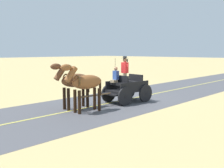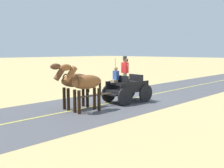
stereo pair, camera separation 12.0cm
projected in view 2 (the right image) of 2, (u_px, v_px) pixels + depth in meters
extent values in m
plane|color=tan|center=(127.00, 100.00, 15.30)|extent=(200.00, 200.00, 0.00)
cube|color=#4C4C51|center=(127.00, 99.00, 15.30)|extent=(5.72, 160.00, 0.01)
cube|color=#DBCC4C|center=(127.00, 99.00, 15.30)|extent=(0.12, 160.00, 0.00)
cube|color=black|center=(127.00, 90.00, 14.47)|extent=(1.41, 2.30, 0.12)
cube|color=black|center=(135.00, 86.00, 14.01)|extent=(0.26, 2.09, 0.44)
cube|color=black|center=(120.00, 84.00, 14.87)|extent=(0.26, 2.09, 0.44)
cube|color=black|center=(110.00, 94.00, 13.69)|extent=(1.10, 0.34, 0.08)
cube|color=black|center=(142.00, 91.00, 15.27)|extent=(0.74, 0.27, 0.06)
cube|color=black|center=(119.00, 84.00, 14.03)|extent=(1.05, 0.46, 0.14)
cube|color=black|center=(122.00, 80.00, 14.12)|extent=(1.02, 0.18, 0.44)
cube|color=black|center=(134.00, 82.00, 14.74)|extent=(1.05, 0.46, 0.14)
cube|color=black|center=(136.00, 78.00, 14.83)|extent=(1.02, 0.18, 0.44)
cylinder|color=black|center=(125.00, 96.00, 13.51)|extent=(0.19, 0.97, 0.96)
cylinder|color=black|center=(125.00, 96.00, 13.51)|extent=(0.14, 0.22, 0.21)
cylinder|color=black|center=(109.00, 93.00, 14.48)|extent=(0.19, 0.97, 0.96)
cylinder|color=black|center=(109.00, 93.00, 14.48)|extent=(0.14, 0.22, 0.21)
cylinder|color=black|center=(146.00, 93.00, 14.50)|extent=(0.19, 0.97, 0.96)
cylinder|color=black|center=(146.00, 93.00, 14.50)|extent=(0.14, 0.22, 0.21)
cylinder|color=black|center=(129.00, 91.00, 15.48)|extent=(0.19, 0.97, 0.96)
cylinder|color=black|center=(129.00, 91.00, 15.48)|extent=(0.14, 0.22, 0.21)
cylinder|color=brown|center=(95.00, 95.00, 13.05)|extent=(0.26, 2.00, 0.07)
cylinder|color=black|center=(115.00, 70.00, 14.17)|extent=(0.02, 0.02, 1.30)
cylinder|color=#998466|center=(125.00, 81.00, 14.08)|extent=(0.22, 0.22, 0.90)
cube|color=red|center=(125.00, 68.00, 13.99)|extent=(0.36, 0.25, 0.56)
sphere|color=#9E7051|center=(125.00, 60.00, 13.94)|extent=(0.22, 0.22, 0.22)
cylinder|color=black|center=(125.00, 58.00, 13.93)|extent=(0.36, 0.36, 0.01)
cylinder|color=black|center=(125.00, 57.00, 13.92)|extent=(0.20, 0.20, 0.10)
cylinder|color=red|center=(127.00, 64.00, 13.81)|extent=(0.27, 0.10, 0.32)
cube|color=black|center=(127.00, 61.00, 13.73)|extent=(0.03, 0.07, 0.14)
cube|color=#998466|center=(114.00, 81.00, 14.13)|extent=(0.31, 0.35, 0.14)
cube|color=#2D4C99|center=(116.00, 75.00, 14.17)|extent=(0.32, 0.23, 0.48)
sphere|color=#9E7051|center=(116.00, 69.00, 14.12)|extent=(0.20, 0.20, 0.20)
ellipsoid|color=brown|center=(87.00, 82.00, 12.10)|extent=(0.74, 1.62, 0.64)
cylinder|color=black|center=(79.00, 102.00, 11.72)|extent=(0.15, 0.15, 1.05)
cylinder|color=black|center=(75.00, 101.00, 11.99)|extent=(0.15, 0.15, 1.05)
cylinder|color=black|center=(99.00, 99.00, 12.40)|extent=(0.15, 0.15, 1.05)
cylinder|color=black|center=(94.00, 98.00, 12.68)|extent=(0.15, 0.15, 1.05)
cylinder|color=brown|center=(71.00, 74.00, 11.52)|extent=(0.33, 0.67, 0.73)
ellipsoid|color=brown|center=(66.00, 67.00, 11.34)|extent=(0.28, 0.56, 0.28)
cube|color=black|center=(71.00, 73.00, 11.52)|extent=(0.12, 0.51, 0.56)
cylinder|color=black|center=(100.00, 87.00, 12.60)|extent=(0.11, 0.11, 0.70)
torus|color=brown|center=(77.00, 81.00, 11.74)|extent=(0.55, 0.13, 0.55)
ellipsoid|color=brown|center=(76.00, 80.00, 12.79)|extent=(0.70, 1.60, 0.64)
cylinder|color=black|center=(68.00, 100.00, 12.40)|extent=(0.15, 0.15, 1.05)
cylinder|color=black|center=(64.00, 98.00, 12.67)|extent=(0.15, 0.15, 1.05)
cylinder|color=black|center=(87.00, 97.00, 13.11)|extent=(0.15, 0.15, 1.05)
cylinder|color=black|center=(83.00, 96.00, 13.38)|extent=(0.15, 0.15, 1.05)
cylinder|color=brown|center=(60.00, 73.00, 12.19)|extent=(0.32, 0.67, 0.73)
ellipsoid|color=brown|center=(56.00, 67.00, 12.01)|extent=(0.27, 0.56, 0.28)
cube|color=black|center=(60.00, 72.00, 12.20)|extent=(0.10, 0.51, 0.56)
cylinder|color=black|center=(88.00, 85.00, 13.31)|extent=(0.11, 0.11, 0.70)
torus|color=brown|center=(66.00, 79.00, 12.42)|extent=(0.55, 0.12, 0.55)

